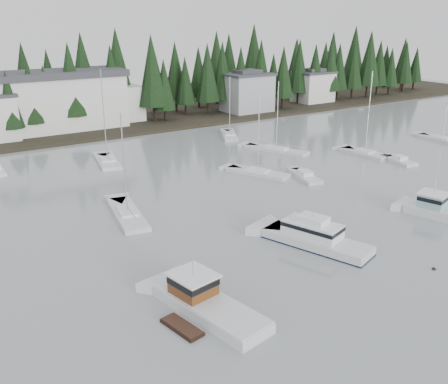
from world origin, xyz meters
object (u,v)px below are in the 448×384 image
at_px(cabin_cruiser_center, 315,239).
at_px(sailboat_8, 108,163).
at_px(sailboat_6, 365,154).
at_px(sailboat_2, 442,141).
at_px(runabout_2, 399,161).
at_px(sailboat_4, 128,216).
at_px(sailboat_3, 258,174).
at_px(sailboat_0, 276,151).
at_px(runabout_1, 305,177).
at_px(house_east_b, 313,86).
at_px(lobster_boat_brown, 205,305).
at_px(sailboat_1, 230,136).
at_px(harbor_inn, 68,100).
at_px(lobster_boat_teal, 444,212).
at_px(house_east_a, 247,92).

height_order(cabin_cruiser_center, sailboat_8, sailboat_8).
bearing_deg(sailboat_6, sailboat_2, -97.44).
relative_size(sailboat_8, runabout_2, 2.38).
height_order(sailboat_4, runabout_2, sailboat_4).
distance_m(sailboat_3, sailboat_8, 22.87).
height_order(sailboat_0, sailboat_3, sailboat_3).
bearing_deg(runabout_1, house_east_b, -27.75).
xyz_separation_m(cabin_cruiser_center, runabout_1, (13.71, 16.57, -0.55)).
bearing_deg(lobster_boat_brown, sailboat_0, -55.33).
height_order(sailboat_1, runabout_1, sailboat_1).
relative_size(harbor_inn, sailboat_2, 2.24).
xyz_separation_m(sailboat_6, sailboat_8, (-36.05, 17.82, 0.01)).
xyz_separation_m(harbor_inn, sailboat_8, (-2.73, -26.56, -5.69)).
height_order(house_east_b, sailboat_8, sailboat_8).
xyz_separation_m(cabin_cruiser_center, sailboat_2, (48.65, 19.45, -0.61)).
xyz_separation_m(lobster_boat_brown, lobster_boat_teal, (31.36, 1.58, 0.03)).
xyz_separation_m(house_east_a, cabin_cruiser_center, (-35.60, -60.57, -4.23)).
distance_m(house_east_b, sailboat_6, 50.49).
bearing_deg(runabout_2, lobster_boat_teal, 151.76).
distance_m(sailboat_1, sailboat_4, 40.47).
bearing_deg(harbor_inn, sailboat_1, -44.60).
distance_m(house_east_a, runabout_1, 49.38).
bearing_deg(cabin_cruiser_center, house_east_b, -60.92).
distance_m(lobster_boat_teal, runabout_2, 22.14).
bearing_deg(house_east_a, harbor_inn, 173.64).
distance_m(sailboat_8, runabout_1, 29.44).
bearing_deg(sailboat_6, sailboat_3, 83.18).
relative_size(house_east_b, sailboat_4, 0.80).
bearing_deg(sailboat_2, house_east_b, -7.99).
distance_m(house_east_a, runabout_2, 46.48).
bearing_deg(sailboat_8, house_east_a, -50.23).
bearing_deg(runabout_1, sailboat_1, 4.49).
height_order(house_east_b, sailboat_4, sailboat_4).
distance_m(lobster_boat_brown, runabout_2, 49.20).
bearing_deg(lobster_boat_brown, lobster_boat_teal, -97.25).
distance_m(lobster_boat_brown, sailboat_3, 35.02).
xyz_separation_m(house_east_a, sailboat_2, (13.05, -41.12, -4.83)).
relative_size(sailboat_0, sailboat_2, 0.89).
bearing_deg(sailboat_0, sailboat_2, -131.59).
relative_size(house_east_b, sailboat_1, 0.84).
height_order(house_east_a, runabout_2, house_east_a).
bearing_deg(runabout_2, sailboat_2, -62.92).
bearing_deg(sailboat_6, lobster_boat_brown, 114.65).
bearing_deg(lobster_boat_teal, sailboat_3, 1.14).
xyz_separation_m(cabin_cruiser_center, runabout_2, (30.91, 14.58, -0.55)).
xyz_separation_m(house_east_b, sailboat_1, (-38.59, -19.72, -4.34)).
xyz_separation_m(house_east_b, lobster_boat_teal, (-40.89, -64.96, -3.83)).
height_order(sailboat_0, sailboat_8, sailboat_8).
bearing_deg(sailboat_6, sailboat_4, 90.87).
xyz_separation_m(harbor_inn, sailboat_1, (22.37, -22.06, -5.71)).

